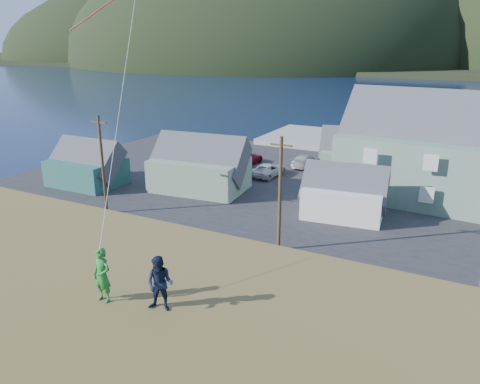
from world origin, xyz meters
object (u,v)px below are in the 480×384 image
at_px(shed_white, 344,193).
at_px(kite_flyer_navy, 160,284).
at_px(shed_teal, 86,165).
at_px(shed_palegreen_far, 366,155).
at_px(wharf, 354,142).
at_px(kite_flyer_green, 102,275).
at_px(shed_palegreen_near, 199,166).

height_order(shed_white, kite_flyer_navy, kite_flyer_navy).
height_order(shed_teal, kite_flyer_navy, kite_flyer_navy).
relative_size(shed_palegreen_far, kite_flyer_navy, 6.57).
bearing_deg(shed_white, kite_flyer_navy, -92.15).
height_order(wharf, kite_flyer_green, kite_flyer_green).
xyz_separation_m(shed_palegreen_near, kite_flyer_navy, (17.16, -28.95, 5.43)).
distance_m(shed_palegreen_far, kite_flyer_navy, 42.00).
height_order(shed_palegreen_far, kite_flyer_green, kite_flyer_green).
xyz_separation_m(wharf, kite_flyer_navy, (8.80, -57.85, 7.58)).
height_order(shed_palegreen_near, kite_flyer_green, kite_flyer_green).
relative_size(shed_teal, shed_palegreen_far, 0.70).
relative_size(shed_teal, kite_flyer_green, 4.54).
bearing_deg(shed_palegreen_far, wharf, 95.99).
bearing_deg(kite_flyer_green, shed_palegreen_far, 94.23).
distance_m(shed_teal, kite_flyer_green, 37.34).
bearing_deg(shed_palegreen_far, shed_palegreen_near, -149.67).
relative_size(kite_flyer_green, kite_flyer_navy, 1.01).
distance_m(kite_flyer_green, kite_flyer_navy, 1.84).
height_order(shed_palegreen_near, shed_white, shed_palegreen_near).
bearing_deg(shed_white, shed_palegreen_far, 89.00).
bearing_deg(shed_palegreen_far, kite_flyer_navy, -97.39).
relative_size(wharf, shed_teal, 3.39).
bearing_deg(shed_palegreen_near, shed_white, -8.21).
bearing_deg(shed_palegreen_near, kite_flyer_navy, -64.97).
height_order(shed_palegreen_near, shed_palegreen_far, shed_palegreen_near).
bearing_deg(shed_white, shed_palegreen_near, 170.89).
bearing_deg(shed_palegreen_near, wharf, 68.22).
height_order(kite_flyer_green, kite_flyer_navy, kite_flyer_green).
height_order(shed_teal, kite_flyer_green, kite_flyer_green).
bearing_deg(wharf, shed_palegreen_far, -71.87).
bearing_deg(shed_white, shed_teal, -179.38).
distance_m(shed_teal, shed_palegreen_far, 30.10).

